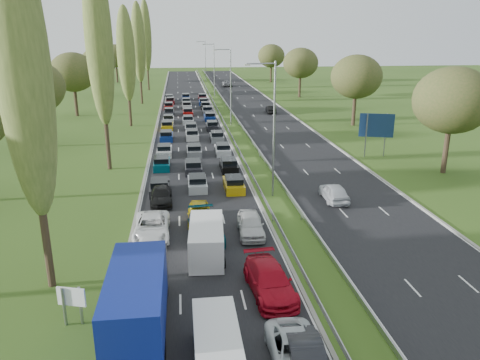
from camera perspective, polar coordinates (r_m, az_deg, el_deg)
ground at (r=78.42m, az=-1.27°, el=7.03°), size 260.00×260.00×0.00m
near_carriageway at (r=80.47m, az=-6.28°, el=7.20°), size 10.50×215.00×0.04m
far_carriageway at (r=81.82m, az=3.29°, el=7.44°), size 10.50×215.00×0.04m
central_reservation at (r=80.77m, az=-1.46°, el=7.73°), size 2.36×215.00×0.32m
lamp_columns at (r=75.58m, az=-1.14°, el=11.23°), size 0.18×140.18×12.00m
poplar_row at (r=65.36m, az=-14.79°, el=15.31°), size 2.80×127.80×22.44m
woodland_left at (r=62.45m, az=-24.79°, el=9.88°), size 8.00×166.00×11.10m
woodland_right at (r=69.42m, az=16.49°, el=11.37°), size 8.00×153.00×11.10m
traffic_queue_fill at (r=75.33m, az=-6.18°, el=6.84°), size 9.01×67.85×0.80m
near_car_2 at (r=34.73m, az=-10.70°, el=-5.65°), size 2.55×5.50×1.53m
near_car_3 at (r=41.41m, az=-9.59°, el=-1.87°), size 2.04×4.71×1.35m
near_car_7 at (r=34.08m, az=-4.22°, el=-5.76°), size 2.72×5.72×1.61m
near_car_8 at (r=36.78m, az=-5.02°, el=-4.07°), size 1.97×4.52×1.51m
near_car_10 at (r=22.27m, az=6.80°, el=-20.18°), size 2.35×4.89×1.34m
near_car_11 at (r=27.19m, az=3.65°, el=-12.15°), size 2.68×5.70×1.61m
near_car_12 at (r=34.55m, az=1.30°, el=-5.43°), size 2.05×4.66×1.56m
far_car_0 at (r=42.21m, az=11.40°, el=-1.45°), size 1.97×4.62×1.56m
far_car_1 at (r=87.72m, az=3.78°, el=8.59°), size 1.71×4.35×1.41m
far_car_2 at (r=132.81m, az=-1.56°, el=11.69°), size 3.06×5.87×1.58m
blue_lorry at (r=23.72m, az=-12.22°, el=-14.04°), size 2.55×9.18×3.87m
white_van_front at (r=22.08m, az=-2.90°, el=-19.32°), size 1.97×5.03×2.02m
white_van_rear at (r=31.47m, az=-4.13°, el=-7.16°), size 2.19×5.60×2.25m
info_sign at (r=25.76m, az=-19.83°, el=-13.68°), size 1.46×0.54×2.10m
direction_sign at (r=57.99m, az=16.29°, el=6.18°), size 3.84×1.32×5.20m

